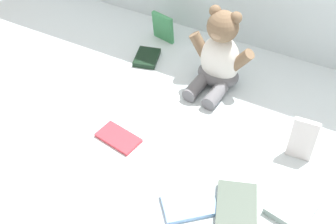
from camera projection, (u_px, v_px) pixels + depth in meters
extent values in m
plane|color=silver|center=(180.00, 114.00, 1.31)|extent=(3.20, 3.20, 0.00)
ellipsoid|color=white|center=(220.00, 60.00, 1.36)|extent=(0.13, 0.11, 0.16)
ellipsoid|color=slate|center=(218.00, 74.00, 1.39)|extent=(0.14, 0.12, 0.06)
sphere|color=#7A6047|center=(223.00, 26.00, 1.27)|extent=(0.10, 0.10, 0.09)
ellipsoid|color=#997C5E|center=(217.00, 35.00, 1.25)|extent=(0.04, 0.03, 0.03)
sphere|color=#7A6047|center=(215.00, 11.00, 1.26)|extent=(0.04, 0.04, 0.03)
sphere|color=#7A6047|center=(236.00, 18.00, 1.24)|extent=(0.04, 0.04, 0.03)
cylinder|color=#7A6047|center=(200.00, 46.00, 1.36)|extent=(0.08, 0.04, 0.09)
cylinder|color=#7A6047|center=(241.00, 60.00, 1.31)|extent=(0.08, 0.04, 0.09)
cylinder|color=slate|center=(195.00, 87.00, 1.36)|extent=(0.05, 0.09, 0.04)
cylinder|color=slate|center=(215.00, 96.00, 1.33)|extent=(0.05, 0.09, 0.04)
cube|color=#7EABE4|center=(189.00, 204.00, 1.08)|extent=(0.15, 0.15, 0.01)
cube|color=#8A9D99|center=(295.00, 203.00, 1.08)|extent=(0.12, 0.15, 0.02)
cube|color=white|center=(303.00, 139.00, 1.16)|extent=(0.07, 0.03, 0.12)
cube|color=black|center=(147.00, 58.00, 1.48)|extent=(0.09, 0.11, 0.02)
cube|color=#4D5B50|center=(236.00, 207.00, 1.07)|extent=(0.13, 0.16, 0.02)
cube|color=#C93641|center=(118.00, 138.00, 1.23)|extent=(0.13, 0.09, 0.01)
cube|color=#3E9258|center=(163.00, 28.00, 1.53)|extent=(0.08, 0.04, 0.10)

